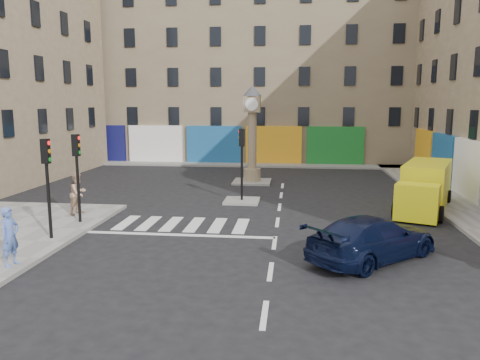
% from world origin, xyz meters
% --- Properties ---
extents(ground, '(120.00, 120.00, 0.00)m').
position_xyz_m(ground, '(0.00, 0.00, 0.00)').
color(ground, black).
rests_on(ground, ground).
extents(sidewalk_right, '(2.60, 30.00, 0.15)m').
position_xyz_m(sidewalk_right, '(8.70, 10.00, 0.07)').
color(sidewalk_right, gray).
rests_on(sidewalk_right, ground).
extents(sidewalk_far, '(32.00, 2.40, 0.15)m').
position_xyz_m(sidewalk_far, '(-4.00, 22.20, 0.07)').
color(sidewalk_far, gray).
rests_on(sidewalk_far, ground).
extents(island_near, '(1.80, 1.80, 0.12)m').
position_xyz_m(island_near, '(-2.00, 8.00, 0.06)').
color(island_near, gray).
rests_on(island_near, ground).
extents(island_far, '(2.40, 2.40, 0.12)m').
position_xyz_m(island_far, '(-2.00, 14.00, 0.06)').
color(island_far, gray).
rests_on(island_far, ground).
extents(building_far, '(32.00, 10.00, 17.00)m').
position_xyz_m(building_far, '(-4.00, 28.00, 8.50)').
color(building_far, '#837457').
rests_on(building_far, ground).
extents(traffic_light_left_near, '(0.28, 0.22, 3.70)m').
position_xyz_m(traffic_light_left_near, '(-8.30, 0.20, 2.62)').
color(traffic_light_left_near, black).
rests_on(traffic_light_left_near, sidewalk_left).
extents(traffic_light_left_far, '(0.28, 0.22, 3.70)m').
position_xyz_m(traffic_light_left_far, '(-8.30, 2.60, 2.62)').
color(traffic_light_left_far, black).
rests_on(traffic_light_left_far, sidewalk_left).
extents(traffic_light_island, '(0.28, 0.22, 3.70)m').
position_xyz_m(traffic_light_island, '(-2.00, 8.00, 2.59)').
color(traffic_light_island, black).
rests_on(traffic_light_island, island_near).
extents(clock_pillar, '(1.20, 1.20, 6.10)m').
position_xyz_m(clock_pillar, '(-2.00, 14.00, 3.55)').
color(clock_pillar, tan).
rests_on(clock_pillar, island_far).
extents(navy_sedan, '(5.07, 4.93, 1.46)m').
position_xyz_m(navy_sedan, '(3.28, -0.51, 0.73)').
color(navy_sedan, black).
rests_on(navy_sedan, ground).
extents(yellow_van, '(3.96, 6.42, 2.25)m').
position_xyz_m(yellow_van, '(6.98, 7.27, 1.12)').
color(yellow_van, '#FFF615').
rests_on(yellow_van, ground).
extents(pedestrian_blue, '(0.55, 0.74, 1.85)m').
position_xyz_m(pedestrian_blue, '(-8.00, -2.75, 1.07)').
color(pedestrian_blue, '#5370BF').
rests_on(pedestrian_blue, sidewalk_left).
extents(pedestrian_tan, '(0.92, 1.07, 1.90)m').
position_xyz_m(pedestrian_tan, '(-8.99, 3.98, 1.10)').
color(pedestrian_tan, tan).
rests_on(pedestrian_tan, sidewalk_left).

